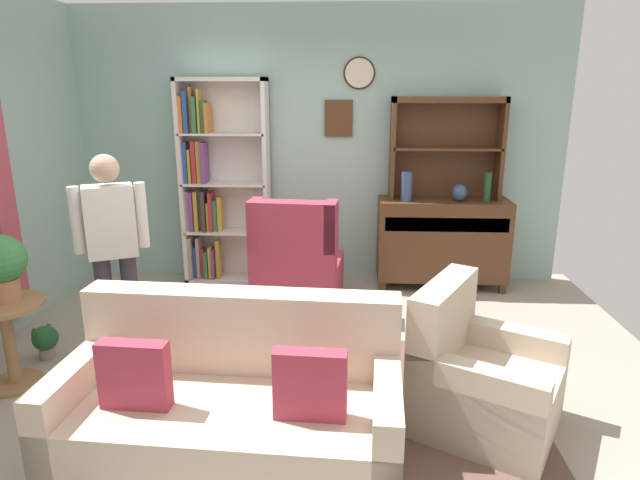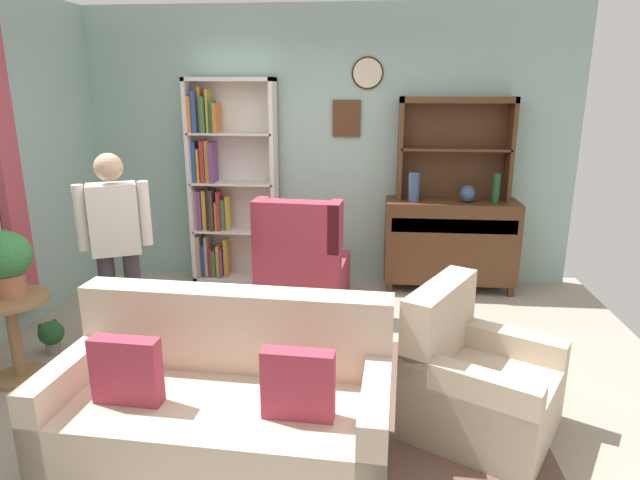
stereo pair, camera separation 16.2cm
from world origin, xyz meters
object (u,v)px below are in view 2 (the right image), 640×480
bottle_wine (496,188)px  coffee_table (286,340)px  potted_plant_large (6,259)px  sideboard_hutch (455,134)px  potted_plant_small (51,334)px  armchair_floral (476,385)px  vase_tall (414,187)px  book_stack (276,323)px  couch_floral (224,408)px  sideboard (450,241)px  plant_stand (13,329)px  wingback_chair (302,267)px  bookshelf (225,185)px  person_reading (116,242)px  vase_round (468,194)px

bottle_wine → coffee_table: size_ratio=0.37×
potted_plant_large → coffee_table: bearing=0.5°
sideboard_hutch → potted_plant_small: sideboard_hutch is taller
armchair_floral → potted_plant_small: (-3.11, 0.69, -0.13)m
vase_tall → book_stack: bearing=-118.1°
couch_floral → coffee_table: 0.80m
sideboard → plant_stand: 3.90m
wingback_chair → book_stack: wingback_chair is taller
bottle_wine → wingback_chair: bearing=-164.5°
bookshelf → vase_tall: bearing=-4.8°
vase_tall → sideboard: bearing=11.6°
plant_stand → person_reading: bearing=36.3°
sideboard → wingback_chair: wingback_chair is taller
plant_stand → potted_plant_small: bearing=89.1°
potted_plant_large → potted_plant_small: (0.01, 0.35, -0.73)m
sideboard → coffee_table: bearing=-123.2°
vase_round → potted_plant_small: (-3.39, -1.68, -0.85)m
armchair_floral → coffee_table: 1.26m
sideboard_hutch → potted_plant_small: size_ratio=4.19×
vase_round → potted_plant_small: size_ratio=0.65×
couch_floral → wingback_chair: 2.25m
armchair_floral → sideboard_hutch: bearing=86.6°
bookshelf → potted_plant_large: (-0.95, -2.17, -0.14)m
sideboard → sideboard_hutch: sideboard_hutch is taller
bottle_wine → plant_stand: bearing=-150.8°
armchair_floral → person_reading: (-2.52, 0.73, 0.62)m
sideboard_hutch → plant_stand: bearing=-145.5°
bookshelf → bottle_wine: size_ratio=7.17×
wingback_chair → plant_stand: size_ratio=1.71×
armchair_floral → plant_stand: armchair_floral is taller
vase_round → book_stack: (-1.56, -1.96, -0.55)m
bookshelf → coffee_table: size_ratio=2.62×
vase_round → person_reading: (-2.80, -1.63, -0.10)m
sideboard_hutch → potted_plant_large: 4.00m
vase_round → potted_plant_small: bearing=-153.7°
person_reading → coffee_table: size_ratio=1.95×
sideboard → potted_plant_small: 3.71m
potted_plant_large → coffee_table: size_ratio=0.57×
potted_plant_large → book_stack: potted_plant_large is taller
bookshelf → bottle_wine: bookshelf is taller
person_reading → coffee_table: person_reading is taller
bottle_wine → book_stack: bottle_wine is taller
sideboard_hutch → person_reading: 3.29m
coffee_table → bookshelf: bearing=114.2°
bottle_wine → couch_floral: bearing=-125.6°
potted_plant_large → book_stack: size_ratio=2.70×
coffee_table → bottle_wine: bearing=48.6°
potted_plant_small → bottle_wine: bearing=24.4°
couch_floral → vase_tall: bearing=66.7°
potted_plant_small → coffee_table: bearing=-9.8°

